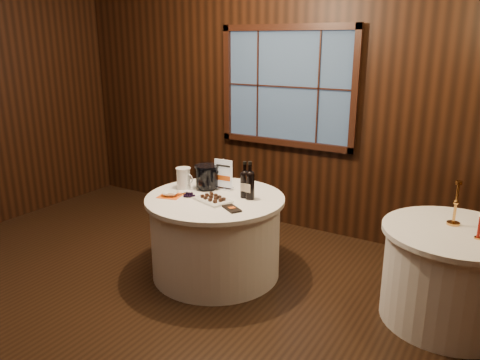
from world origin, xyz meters
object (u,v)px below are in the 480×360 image
Objects in this scene: port_bottle_left at (245,182)px; chocolate_plate at (213,199)px; brass_candlestick at (455,209)px; glass_pitcher at (184,178)px; cracker_bowl at (171,194)px; red_candle at (479,229)px; sign_stand at (224,179)px; port_bottle_right at (250,183)px; side_table at (449,275)px; main_table at (216,235)px; chocolate_box at (232,209)px; grape_bunch at (188,195)px; ice_bucket at (207,177)px.

port_bottle_left reaches higher than chocolate_plate.
brass_candlestick is (1.92, 0.51, 0.11)m from chocolate_plate.
glass_pitcher is at bearing -171.61° from brass_candlestick.
red_candle is (2.53, 0.39, 0.06)m from cracker_bowl.
port_bottle_right reaches higher than sign_stand.
brass_candlestick is at bearing -5.68° from port_bottle_left.
main_table is at bearing -171.47° from side_table.
chocolate_box is (0.36, -0.43, -0.10)m from sign_stand.
sign_stand is 0.41m from grape_bunch.
ice_bucket is 0.32m from grape_bunch.
main_table is 2.02m from side_table.
cracker_bowl is at bearing -171.14° from red_candle.
brass_candlestick is (1.65, 0.61, 0.12)m from chocolate_box.
side_table is at bearing 48.20° from chocolate_box.
side_table is at bearing 8.53° from main_table.
brass_candlestick reaches higher than red_candle.
chocolate_plate is (-1.95, -0.41, 0.40)m from side_table.
grape_bunch reaches higher than main_table.
ice_bucket is 0.38m from chocolate_plate.
grape_bunch is 0.89× the size of glass_pitcher.
port_bottle_right is 0.71m from glass_pitcher.
port_bottle_left is at bearing -170.84° from brass_candlestick.
port_bottle_left is 0.65m from glass_pitcher.
ice_bucket is 2.36m from red_candle.
port_bottle_left is 0.70m from cracker_bowl.
side_table is at bearing -9.33° from port_bottle_left.
chocolate_plate is 1.06× the size of brass_candlestick.
grape_bunch is (-2.20, -0.44, 0.40)m from side_table.
glass_pitcher is (-0.70, -0.06, -0.05)m from port_bottle_right.
grape_bunch is at bearing -171.72° from red_candle.
cracker_bowl is at bearing -130.54° from sign_stand.
ice_bucket is at bearing -158.01° from sign_stand.
port_bottle_left is 1.73× the size of red_candle.
port_bottle_left is 0.44m from ice_bucket.
red_candle reaches higher than cracker_bowl.
port_bottle_right is at bearing -21.58° from sign_stand.
sign_stand is at bearing 146.06° from port_bottle_left.
sign_stand is 0.38m from port_bottle_right.
red_candle is (1.86, 0.09, -0.07)m from port_bottle_right.
port_bottle_left reaches higher than chocolate_box.
port_bottle_left reaches higher than grape_bunch.
grape_bunch is (0.00, -0.30, -0.10)m from ice_bucket.
chocolate_plate is 1.94× the size of chocolate_box.
chocolate_box is 0.95× the size of glass_pitcher.
chocolate_box is at bearing -33.22° from main_table.
sign_stand is (-2.05, -0.07, 0.49)m from side_table.
port_bottle_right is at bearing -173.86° from side_table.
chocolate_box is at bearing -20.37° from chocolate_plate.
cracker_bowl is 0.42× the size of brass_candlestick.
chocolate_box is 1.77m from brass_candlestick.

